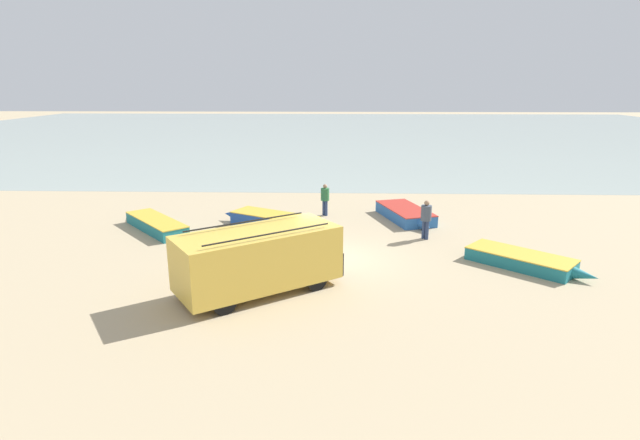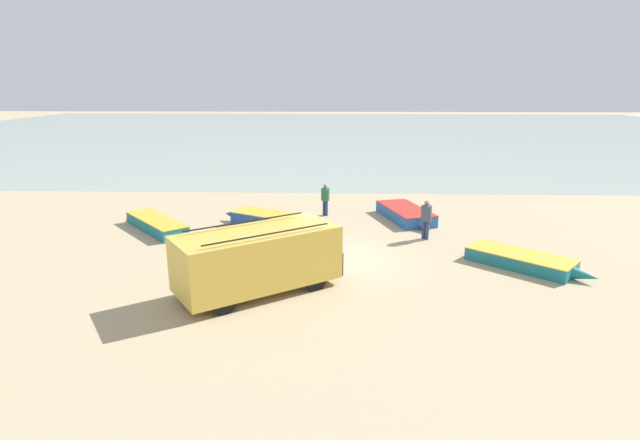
# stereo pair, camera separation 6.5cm
# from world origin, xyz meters

# --- Properties ---
(ground_plane) EXTENTS (200.00, 200.00, 0.00)m
(ground_plane) POSITION_xyz_m (0.00, 0.00, 0.00)
(ground_plane) COLOR tan
(sea_water) EXTENTS (120.00, 80.00, 0.01)m
(sea_water) POSITION_xyz_m (0.00, 52.00, 0.00)
(sea_water) COLOR #99A89E
(sea_water) RESTS_ON ground_plane
(parked_van) EXTENTS (5.48, 4.70, 2.19)m
(parked_van) POSITION_xyz_m (-2.28, -3.02, 1.14)
(parked_van) COLOR gold
(parked_van) RESTS_ON ground_plane
(fishing_rowboat_0) EXTENTS (4.04, 3.71, 0.50)m
(fishing_rowboat_0) POSITION_xyz_m (7.10, -0.48, 0.25)
(fishing_rowboat_0) COLOR #1E757F
(fishing_rowboat_0) RESTS_ON ground_plane
(fishing_rowboat_1) EXTENTS (4.95, 3.26, 0.67)m
(fishing_rowboat_1) POSITION_xyz_m (-2.87, 4.38, 0.34)
(fishing_rowboat_1) COLOR #234CA3
(fishing_rowboat_1) RESTS_ON ground_plane
(fishing_rowboat_2) EXTENTS (4.18, 4.49, 0.55)m
(fishing_rowboat_2) POSITION_xyz_m (-8.21, 3.88, 0.27)
(fishing_rowboat_2) COLOR #1E757F
(fishing_rowboat_2) RESTS_ON ground_plane
(fishing_rowboat_3) EXTENTS (2.71, 4.68, 0.57)m
(fishing_rowboat_3) POSITION_xyz_m (3.65, 5.98, 0.29)
(fishing_rowboat_3) COLOR #2D66AD
(fishing_rowboat_3) RESTS_ON ground_plane
(fisherman_0) EXTENTS (0.43, 0.43, 1.63)m
(fisherman_0) POSITION_xyz_m (-0.39, 6.66, 0.97)
(fisherman_0) COLOR navy
(fisherman_0) RESTS_ON ground_plane
(fisherman_1) EXTENTS (0.45, 0.45, 1.72)m
(fisherman_1) POSITION_xyz_m (4.05, 2.82, 1.03)
(fisherman_1) COLOR navy
(fisherman_1) RESTS_ON ground_plane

